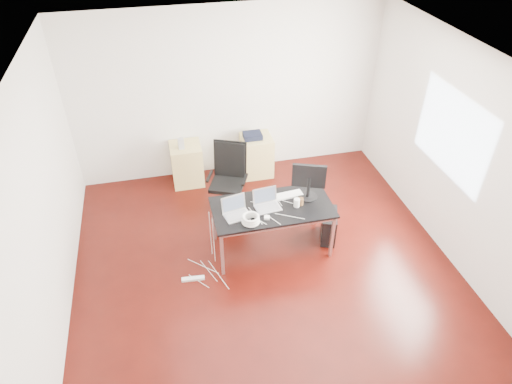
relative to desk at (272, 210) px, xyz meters
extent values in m
plane|color=#320905|center=(-0.17, -0.34, -0.68)|extent=(5.00, 5.00, 0.00)
plane|color=silver|center=(-0.17, -0.34, 2.12)|extent=(5.00, 5.00, 0.00)
plane|color=silver|center=(-0.17, 2.16, 0.72)|extent=(5.00, 0.00, 5.00)
plane|color=silver|center=(-0.17, -2.84, 0.72)|extent=(5.00, 0.00, 5.00)
plane|color=silver|center=(-2.67, -0.34, 0.72)|extent=(0.00, 5.00, 5.00)
plane|color=silver|center=(2.33, -0.34, 0.72)|extent=(0.00, 5.00, 5.00)
plane|color=white|center=(2.31, -0.14, 0.92)|extent=(0.00, 1.50, 1.50)
cube|color=black|center=(0.00, 0.00, 0.04)|extent=(1.60, 0.80, 0.03)
cube|color=silver|center=(-0.75, -0.35, -0.33)|extent=(0.04, 0.04, 0.70)
cube|color=silver|center=(-0.75, 0.35, -0.33)|extent=(0.04, 0.04, 0.70)
cube|color=silver|center=(0.75, -0.35, -0.33)|extent=(0.04, 0.04, 0.70)
cube|color=silver|center=(0.75, 0.35, -0.33)|extent=(0.04, 0.04, 0.70)
cylinder|color=black|center=(-0.44, 0.95, -0.44)|extent=(0.06, 0.06, 0.47)
cube|color=black|center=(-0.44, 0.95, -0.18)|extent=(0.62, 0.61, 0.06)
cube|color=black|center=(-0.36, 1.15, 0.13)|extent=(0.46, 0.27, 0.55)
cube|color=tan|center=(-0.96, 1.89, -0.33)|extent=(0.50, 0.50, 0.70)
cube|color=tan|center=(0.23, 1.89, -0.33)|extent=(0.50, 0.50, 0.70)
cube|color=black|center=(0.85, 0.01, -0.46)|extent=(0.35, 0.49, 0.44)
cylinder|color=black|center=(-0.20, 1.76, -0.54)|extent=(0.29, 0.29, 0.28)
cube|color=white|center=(-1.15, -0.37, -0.66)|extent=(0.30, 0.08, 0.04)
cube|color=silver|center=(-0.49, -0.09, 0.06)|extent=(0.37, 0.30, 0.01)
cube|color=silver|center=(-0.52, 0.02, 0.18)|extent=(0.33, 0.12, 0.22)
cube|color=#475166|center=(-0.52, 0.01, 0.18)|extent=(0.29, 0.10, 0.18)
cube|color=silver|center=(-0.07, -0.02, 0.06)|extent=(0.35, 0.26, 0.01)
cube|color=silver|center=(-0.08, 0.09, 0.18)|extent=(0.33, 0.08, 0.22)
cube|color=#475166|center=(-0.08, 0.09, 0.18)|extent=(0.29, 0.07, 0.18)
cylinder|color=black|center=(0.52, 0.09, 0.06)|extent=(0.26, 0.26, 0.02)
cylinder|color=black|center=(0.52, 0.09, 0.22)|extent=(0.05, 0.05, 0.30)
cube|color=black|center=(0.52, 0.11, 0.39)|extent=(0.44, 0.21, 0.34)
cube|color=#475166|center=(0.52, 0.14, 0.39)|extent=(0.37, 0.15, 0.29)
cube|color=white|center=(0.25, 0.18, 0.06)|extent=(0.45, 0.18, 0.02)
cylinder|color=white|center=(0.31, -0.06, 0.11)|extent=(0.10, 0.10, 0.12)
cylinder|color=brown|center=(0.38, -0.04, 0.10)|extent=(0.09, 0.09, 0.10)
torus|color=white|center=(-0.35, -0.25, 0.07)|extent=(0.24, 0.24, 0.04)
torus|color=white|center=(-0.35, -0.25, 0.11)|extent=(0.23, 0.23, 0.04)
torus|color=white|center=(-0.35, -0.25, 0.14)|extent=(0.22, 0.22, 0.04)
cube|color=white|center=(-0.13, -0.22, 0.07)|extent=(0.09, 0.09, 0.03)
cube|color=#9E9E9E|center=(-1.02, 1.81, 0.11)|extent=(0.10, 0.09, 0.18)
cube|color=black|center=(0.16, 1.88, 0.07)|extent=(0.30, 0.24, 0.09)
camera|label=1|loc=(-1.29, -4.56, 3.81)|focal=32.00mm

